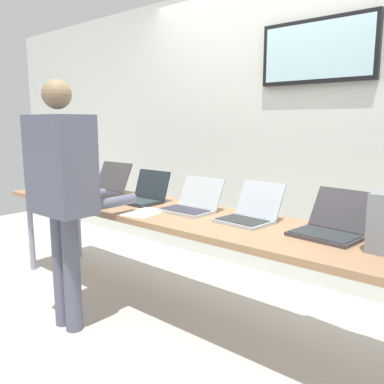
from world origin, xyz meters
TOP-DOWN VIEW (x-y plane):
  - ground at (0.00, 0.00)m, footprint 8.00×8.00m
  - back_wall at (0.01, 1.13)m, footprint 8.00×0.11m
  - workbench at (0.00, 0.00)m, footprint 3.37×0.70m
  - laptop_station_0 at (-1.43, 0.08)m, footprint 0.33×0.32m
  - laptop_station_1 at (-0.95, 0.09)m, footprint 0.38×0.39m
  - laptop_station_2 at (-0.42, 0.08)m, footprint 0.34×0.31m
  - laptop_station_3 at (0.08, 0.08)m, footprint 0.36×0.33m
  - laptop_station_4 at (0.54, 0.10)m, footprint 0.34×0.37m
  - laptop_station_5 at (1.05, 0.12)m, footprint 0.39×0.41m
  - person at (-0.39, -0.62)m, footprint 0.44×0.58m
  - paper_sheet at (-0.14, -0.17)m, footprint 0.25×0.33m

SIDE VIEW (x-z plane):
  - ground at x=0.00m, z-range -0.04..0.00m
  - workbench at x=0.00m, z-range 0.32..1.07m
  - paper_sheet at x=-0.14m, z-range 0.74..0.74m
  - laptop_station_3 at x=0.08m, z-range 0.68..0.90m
  - laptop_station_5 at x=1.05m, z-range 0.68..0.91m
  - laptop_station_0 at x=-1.43m, z-range 0.68..0.91m
  - laptop_station_4 at x=0.54m, z-range 0.68..0.91m
  - laptop_station_2 at x=-0.42m, z-range 0.68..0.91m
  - laptop_station_1 at x=-0.95m, z-range 0.67..0.93m
  - person at x=-0.39m, z-range 0.17..1.78m
  - back_wall at x=0.01m, z-range 0.01..2.57m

